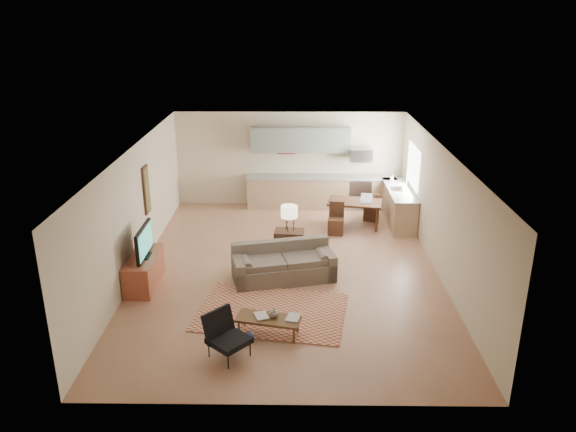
{
  "coord_description": "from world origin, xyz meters",
  "views": [
    {
      "loc": [
        0.14,
        -11.18,
        5.39
      ],
      "look_at": [
        0.0,
        0.3,
        1.15
      ],
      "focal_mm": 35.0,
      "sensor_mm": 36.0,
      "label": 1
    }
  ],
  "objects_px": {
    "tv_credenza": "(144,271)",
    "console_table": "(289,246)",
    "coffee_table": "(268,326)",
    "armchair": "(229,336)",
    "sofa": "(284,263)",
    "dining_table": "(354,214)"
  },
  "relations": [
    {
      "from": "sofa",
      "to": "dining_table",
      "type": "distance_m",
      "value": 3.59
    },
    {
      "from": "coffee_table",
      "to": "tv_credenza",
      "type": "distance_m",
      "value": 3.24
    },
    {
      "from": "dining_table",
      "to": "armchair",
      "type": "bearing_deg",
      "value": -103.18
    },
    {
      "from": "coffee_table",
      "to": "tv_credenza",
      "type": "xyz_separation_m",
      "value": [
        -2.65,
        1.86,
        0.15
      ]
    },
    {
      "from": "sofa",
      "to": "coffee_table",
      "type": "relative_size",
      "value": 1.96
    },
    {
      "from": "tv_credenza",
      "to": "dining_table",
      "type": "height_order",
      "value": "dining_table"
    },
    {
      "from": "tv_credenza",
      "to": "console_table",
      "type": "relative_size",
      "value": 1.86
    },
    {
      "from": "tv_credenza",
      "to": "dining_table",
      "type": "distance_m",
      "value": 5.78
    },
    {
      "from": "armchair",
      "to": "dining_table",
      "type": "bearing_deg",
      "value": 18.51
    },
    {
      "from": "coffee_table",
      "to": "dining_table",
      "type": "xyz_separation_m",
      "value": [
        2.02,
        5.27,
        0.18
      ]
    },
    {
      "from": "coffee_table",
      "to": "console_table",
      "type": "relative_size",
      "value": 1.49
    },
    {
      "from": "console_table",
      "to": "dining_table",
      "type": "height_order",
      "value": "console_table"
    },
    {
      "from": "armchair",
      "to": "dining_table",
      "type": "distance_m",
      "value": 6.51
    },
    {
      "from": "sofa",
      "to": "coffee_table",
      "type": "height_order",
      "value": "sofa"
    },
    {
      "from": "sofa",
      "to": "console_table",
      "type": "relative_size",
      "value": 2.92
    },
    {
      "from": "coffee_table",
      "to": "armchair",
      "type": "distance_m",
      "value": 0.94
    },
    {
      "from": "console_table",
      "to": "dining_table",
      "type": "bearing_deg",
      "value": 57.81
    },
    {
      "from": "armchair",
      "to": "tv_credenza",
      "type": "bearing_deg",
      "value": 81.12
    },
    {
      "from": "tv_credenza",
      "to": "console_table",
      "type": "distance_m",
      "value": 3.21
    },
    {
      "from": "armchair",
      "to": "dining_table",
      "type": "height_order",
      "value": "armchair"
    },
    {
      "from": "sofa",
      "to": "console_table",
      "type": "bearing_deg",
      "value": 69.34
    },
    {
      "from": "coffee_table",
      "to": "tv_credenza",
      "type": "height_order",
      "value": "tv_credenza"
    }
  ]
}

